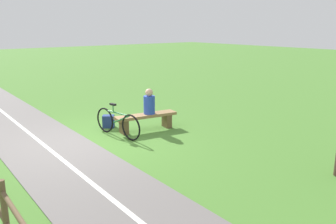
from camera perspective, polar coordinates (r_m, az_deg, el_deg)
name	(u,v)px	position (r m, az deg, el deg)	size (l,w,h in m)	color
ground_plane	(85,143)	(9.16, -13.43, -4.97)	(80.00, 80.00, 0.00)	#477A2D
paved_path	(142,224)	(5.53, -4.26, -17.77)	(2.15, 36.00, 0.02)	#66605E
path_centre_line	(142,223)	(5.52, -4.27, -17.68)	(0.10, 32.00, 0.00)	silver
bench	(146,119)	(9.93, -3.62, -1.15)	(1.84, 0.68, 0.47)	#937047
person_seated	(149,103)	(9.87, -3.08, 1.50)	(0.37, 0.37, 0.72)	#2847B7
bicycle	(117,123)	(9.46, -8.25, -1.77)	(0.32, 1.77, 0.88)	black
backpack	(109,121)	(10.38, -9.68, -1.52)	(0.41, 0.39, 0.36)	navy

